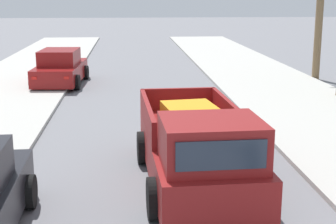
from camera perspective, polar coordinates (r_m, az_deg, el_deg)
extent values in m
cube|color=#B2AFA8|center=(15.56, 18.63, -1.30)|extent=(4.77, 60.00, 0.12)
cube|color=silver|center=(15.21, 15.21, -1.44)|extent=(0.16, 60.00, 0.10)
cube|color=maroon|center=(10.19, 3.14, -5.18)|extent=(2.11, 5.17, 0.80)
cube|color=maroon|center=(8.45, 5.08, -3.52)|extent=(1.78, 1.56, 0.80)
cube|color=#283342|center=(9.16, 4.11, -2.01)|extent=(1.38, 0.11, 0.44)
cube|color=#283342|center=(7.74, 6.23, -5.03)|extent=(1.46, 0.12, 0.48)
cube|color=maroon|center=(10.99, 7.09, -0.17)|extent=(0.22, 3.30, 0.56)
cube|color=maroon|center=(10.71, -2.41, -0.45)|extent=(0.22, 3.30, 0.56)
cube|color=maroon|center=(12.40, 1.19, 1.52)|extent=(1.88, 0.17, 0.56)
cube|color=silver|center=(12.69, 1.11, -2.10)|extent=(1.83, 0.19, 0.20)
cylinder|color=black|center=(9.11, 10.97, -9.26)|extent=(0.29, 0.77, 0.76)
cylinder|color=black|center=(8.73, -1.56, -10.03)|extent=(0.29, 0.77, 0.76)
cylinder|color=black|center=(11.76, 6.66, -3.79)|extent=(0.29, 0.77, 0.76)
cylinder|color=black|center=(11.47, -2.92, -4.16)|extent=(0.29, 0.77, 0.76)
cube|color=red|center=(12.71, 4.48, -0.72)|extent=(0.22, 0.05, 0.18)
cube|color=red|center=(12.50, -2.26, -0.93)|extent=(0.22, 0.05, 0.18)
cube|color=orange|center=(10.64, 2.56, -0.62)|extent=(1.24, 1.37, 0.53)
cylinder|color=black|center=(9.50, -15.90, -8.94)|extent=(0.24, 0.65, 0.64)
cube|color=white|center=(10.20, -16.88, -5.71)|extent=(0.20, 0.05, 0.10)
cube|color=maroon|center=(21.90, -12.41, 4.55)|extent=(2.00, 4.30, 0.72)
cube|color=maroon|center=(21.71, -12.55, 6.28)|extent=(1.64, 2.19, 0.64)
cube|color=#283342|center=(22.66, -12.08, 6.55)|extent=(1.37, 0.16, 0.52)
cube|color=#283342|center=(20.77, -13.05, 5.87)|extent=(1.34, 0.16, 0.50)
cylinder|color=black|center=(23.38, -13.96, 4.49)|extent=(0.26, 0.65, 0.64)
cylinder|color=black|center=(23.05, -9.57, 4.58)|extent=(0.26, 0.65, 0.64)
cylinder|color=black|center=(20.88, -15.48, 3.34)|extent=(0.26, 0.65, 0.64)
cylinder|color=black|center=(20.52, -10.58, 3.42)|extent=(0.26, 0.65, 0.64)
cube|color=red|center=(19.99, -15.34, 3.84)|extent=(0.20, 0.05, 0.12)
cube|color=white|center=(24.06, -12.92, 5.49)|extent=(0.20, 0.05, 0.10)
cube|color=red|center=(19.72, -11.76, 3.92)|extent=(0.20, 0.05, 0.12)
cube|color=white|center=(23.84, -10.01, 5.56)|extent=(0.20, 0.05, 0.10)
cylinder|color=brown|center=(23.50, 17.24, 10.71)|extent=(0.34, 0.42, 5.84)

